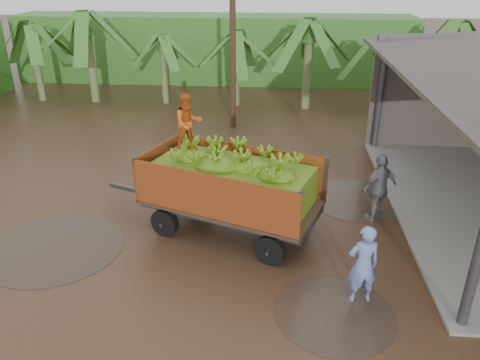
% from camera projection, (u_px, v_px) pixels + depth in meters
% --- Properties ---
extents(ground, '(100.00, 100.00, 0.00)m').
position_uv_depth(ground, '(212.00, 218.00, 12.66)').
color(ground, black).
rests_on(ground, ground).
extents(hedge_north, '(22.00, 3.00, 3.60)m').
position_uv_depth(hedge_north, '(214.00, 48.00, 26.46)').
color(hedge_north, '#2D661E').
rests_on(hedge_north, ground).
extents(banana_trailer, '(5.99, 3.48, 3.46)m').
position_uv_depth(banana_trailer, '(230.00, 185.00, 11.54)').
color(banana_trailer, '#AB4818').
rests_on(banana_trailer, ground).
extents(man_blue, '(0.71, 0.53, 1.76)m').
position_uv_depth(man_blue, '(363.00, 264.00, 9.24)').
color(man_blue, '#6678B9').
rests_on(man_blue, ground).
extents(man_grey, '(1.18, 0.95, 1.88)m').
position_uv_depth(man_grey, '(379.00, 188.00, 12.21)').
color(man_grey, slate).
rests_on(man_grey, ground).
extents(utility_pole, '(1.20, 0.24, 7.57)m').
position_uv_depth(utility_pole, '(233.00, 31.00, 18.02)').
color(utility_pole, '#47301E').
rests_on(utility_pole, ground).
extents(banana_plants, '(25.07, 20.74, 4.31)m').
position_uv_depth(banana_plants, '(126.00, 82.00, 18.91)').
color(banana_plants, '#2D661E').
rests_on(banana_plants, ground).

